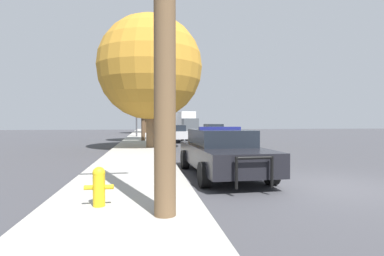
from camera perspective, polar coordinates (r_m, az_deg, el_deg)
The scene contains 11 objects.
ground_plane at distance 8.61m, azimuth 24.69°, elevation -10.07°, with size 110.00×110.00×0.00m, color #3D3D42.
sidewalk_left at distance 7.24m, azimuth -12.21°, elevation -11.61°, with size 3.00×110.00×0.13m.
police_car at distance 9.36m, azimuth 5.62°, elevation -4.40°, with size 2.17×5.17×1.51m.
fire_hydrant at distance 5.79m, azimuth -17.30°, elevation -10.37°, with size 0.52×0.23×0.72m.
traffic_light at distance 31.17m, azimuth -8.19°, elevation 4.48°, with size 3.13×0.35×4.68m.
car_background_midblock at distance 24.51m, azimuth -3.42°, elevation -0.94°, with size 2.09×4.56×1.38m.
car_background_oncoming at distance 29.40m, azimuth 4.16°, elevation -0.52°, with size 2.06×4.31×1.42m.
box_truck at distance 48.28m, azimuth -1.07°, elevation 1.30°, with size 2.75×8.03×3.22m.
tree_sidewalk_far at distance 41.34m, azimuth -8.83°, elevation 6.57°, with size 4.98×4.98×7.89m.
tree_sidewalk_mid at distance 24.69m, azimuth -9.33°, elevation 9.35°, with size 4.24×4.24×7.16m.
tree_sidewalk_near at distance 18.14m, azimuth -8.00°, elevation 11.32°, with size 6.14×6.14×7.79m.
Camera 1 is at (-4.66, -7.05, 1.68)m, focal length 28.00 mm.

